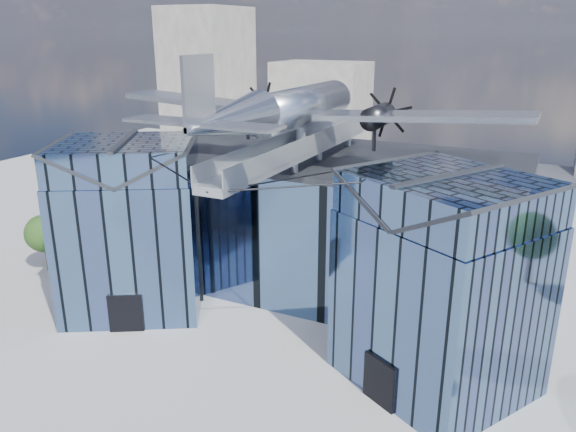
% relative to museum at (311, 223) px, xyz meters
% --- Properties ---
extents(ground_plane, '(120.00, 120.00, 0.00)m').
position_rel_museum_xyz_m(ground_plane, '(-0.00, -5.82, -5.54)').
color(ground_plane, gray).
extents(museum, '(32.88, 24.50, 17.60)m').
position_rel_museum_xyz_m(museum, '(0.00, 0.00, 0.00)').
color(museum, '#415B86').
rests_on(museum, ground).
extents(bg_towers, '(77.00, 24.50, 26.00)m').
position_rel_museum_xyz_m(bg_towers, '(1.45, 44.67, 4.47)').
color(bg_towers, gray).
rests_on(bg_towers, ground).
extents(tree_plaza_w, '(3.35, 3.35, 4.74)m').
position_rel_museum_xyz_m(tree_plaza_w, '(-20.87, -5.55, -2.33)').
color(tree_plaza_w, black).
rests_on(tree_plaza_w, ground).
extents(tree_side_w, '(3.79, 3.79, 4.66)m').
position_rel_museum_xyz_m(tree_side_w, '(-24.66, 0.47, -2.38)').
color(tree_side_w, black).
rests_on(tree_side_w, ground).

